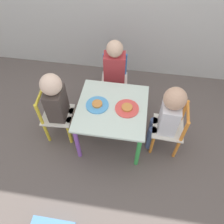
% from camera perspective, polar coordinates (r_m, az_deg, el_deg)
% --- Properties ---
extents(ground_plane, '(6.00, 6.00, 0.00)m').
position_cam_1_polar(ground_plane, '(2.15, -0.00, -6.16)').
color(ground_plane, '#5B514C').
extents(kids_table, '(0.58, 0.58, 0.44)m').
position_cam_1_polar(kids_table, '(1.84, -0.00, 0.04)').
color(kids_table, silver).
rests_on(kids_table, ground_plane).
extents(chair_yellow, '(0.28, 0.28, 0.52)m').
position_cam_1_polar(chair_yellow, '(2.03, -14.49, -0.95)').
color(chair_yellow, silver).
rests_on(chair_yellow, ground_plane).
extents(chair_orange, '(0.27, 0.27, 0.52)m').
position_cam_1_polar(chair_orange, '(1.94, 14.95, -4.37)').
color(chair_orange, silver).
rests_on(chair_orange, ground_plane).
extents(chair_blue, '(0.29, 0.29, 0.52)m').
position_cam_1_polar(chair_blue, '(2.28, 0.66, 8.28)').
color(chair_blue, silver).
rests_on(chair_blue, ground_plane).
extents(child_left, '(0.22, 0.21, 0.74)m').
position_cam_1_polar(child_left, '(1.87, -13.89, 2.52)').
color(child_left, '#7A6B5B').
rests_on(child_left, ground_plane).
extents(child_right, '(0.22, 0.21, 0.73)m').
position_cam_1_polar(child_right, '(1.79, 14.26, -0.71)').
color(child_right, '#4C608E').
rests_on(child_right, ground_plane).
extents(child_back, '(0.21, 0.22, 0.75)m').
position_cam_1_polar(child_back, '(2.11, 0.63, 10.77)').
color(child_back, '#38383D').
rests_on(child_back, ground_plane).
extents(plate_left, '(0.19, 0.19, 0.03)m').
position_cam_1_polar(plate_left, '(1.81, -3.88, 1.94)').
color(plate_left, '#4C9EE0').
rests_on(plate_left, kids_table).
extents(plate_right, '(0.20, 0.20, 0.03)m').
position_cam_1_polar(plate_right, '(1.78, 3.93, 1.00)').
color(plate_right, '#E54C47').
rests_on(plate_right, kids_table).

